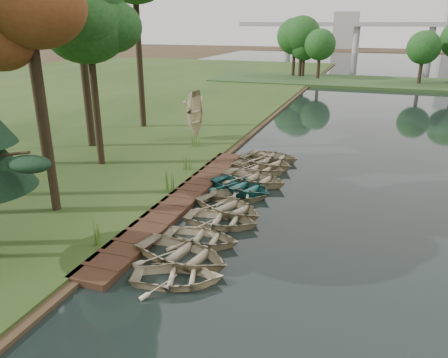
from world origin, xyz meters
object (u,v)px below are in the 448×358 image
(boardwalk, at_px, (182,200))
(rowboat_1, at_px, (183,252))
(rowboat_2, at_px, (201,236))
(rowboat_0, at_px, (177,275))
(stored_rowboat, at_px, (196,133))

(boardwalk, relative_size, rowboat_1, 4.13)
(rowboat_1, bearing_deg, rowboat_2, 7.07)
(boardwalk, distance_m, rowboat_1, 5.85)
(rowboat_1, height_order, rowboat_2, rowboat_1)
(boardwalk, bearing_deg, rowboat_0, -66.85)
(boardwalk, distance_m, rowboat_2, 4.57)
(rowboat_0, distance_m, stored_rowboat, 19.06)
(rowboat_0, xyz_separation_m, stored_rowboat, (-6.69, 17.84, 0.29))
(stored_rowboat, bearing_deg, rowboat_0, -149.77)
(rowboat_0, bearing_deg, rowboat_2, -11.05)
(boardwalk, distance_m, rowboat_0, 7.30)
(rowboat_0, relative_size, stored_rowboat, 0.90)
(rowboat_1, height_order, stored_rowboat, stored_rowboat)
(rowboat_1, xyz_separation_m, rowboat_2, (0.14, 1.54, -0.07))
(rowboat_1, bearing_deg, boardwalk, 36.95)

